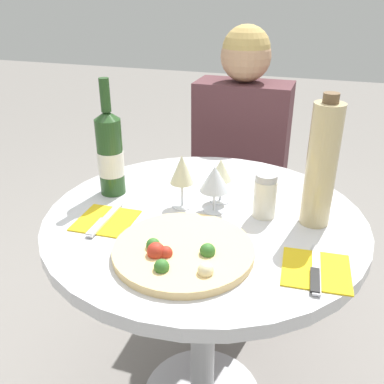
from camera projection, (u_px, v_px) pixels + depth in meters
name	position (u px, v px, depth m)	size (l,w,h in m)	color
dining_table	(204.00, 257.00, 1.26)	(0.89, 0.89, 0.75)	#B2B2B7
chair_behind_diner	(241.00, 195.00, 2.02)	(0.37, 0.37, 0.88)	#ADADB2
seated_diner	(236.00, 185.00, 1.86)	(0.39, 0.41, 1.19)	#512D33
pizza_large	(182.00, 251.00, 1.01)	(0.34, 0.34, 0.05)	#E5C17F
wine_bottle	(110.00, 153.00, 1.26)	(0.08, 0.08, 0.35)	#23471E
tall_carafe	(322.00, 165.00, 1.08)	(0.08, 0.08, 0.35)	tan
sugar_shaker	(265.00, 196.00, 1.16)	(0.06, 0.06, 0.13)	silver
wine_glass_front_left	(182.00, 170.00, 1.19)	(0.07, 0.07, 0.16)	silver
wine_glass_front_right	(215.00, 179.00, 1.17)	(0.08, 0.08, 0.14)	silver
wine_glass_back_right	(221.00, 171.00, 1.23)	(0.07, 0.07, 0.13)	silver
place_setting_left	(105.00, 220.00, 1.16)	(0.16, 0.19, 0.01)	gold
place_setting_right	(316.00, 270.00, 0.95)	(0.16, 0.19, 0.01)	gold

